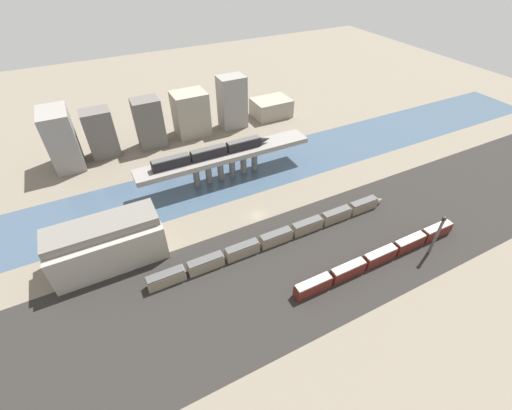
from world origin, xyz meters
name	(u,v)px	position (x,y,z in m)	size (l,w,h in m)	color
ground_plane	(256,215)	(0.00, 0.00, 0.00)	(400.00, 400.00, 0.00)	#756B5B
railbed_yard	(295,266)	(0.00, -24.00, 0.00)	(280.00, 42.00, 0.01)	#282623
river_water	(227,177)	(0.00, 24.55, 0.00)	(320.00, 28.06, 0.01)	#3D5166
bridge	(226,158)	(0.00, 24.55, 8.58)	(65.15, 8.67, 10.58)	gray
train_on_bridge	(213,152)	(-4.59, 24.55, 12.31)	(44.53, 2.93, 3.56)	black
train_yard_near	(382,255)	(22.91, -33.38, 2.03)	(59.13, 2.63, 4.12)	#5B1E19
train_yard_mid	(279,236)	(0.79, -13.53, 1.90)	(80.41, 2.84, 3.87)	gray
warehouse_building	(107,243)	(-45.21, 1.97, 6.50)	(29.67, 13.87, 13.67)	#9E998E
signal_tower	(436,236)	(37.32, -37.57, 6.98)	(1.00, 0.80, 13.86)	#4C4C51
city_block_far_left	(62,139)	(-51.60, 60.82, 11.32)	(10.26, 15.83, 22.63)	gray
city_block_left	(101,133)	(-37.76, 62.48, 9.63)	(10.94, 8.71, 19.26)	#605B56
city_block_center	(149,123)	(-18.62, 61.28, 10.26)	(10.79, 8.86, 20.52)	#605B56
city_block_right	(191,114)	(0.24, 64.00, 9.48)	(14.39, 11.83, 18.96)	gray
city_block_far_right	(232,102)	(19.46, 62.18, 11.65)	(11.71, 8.73, 23.30)	gray
city_block_tall	(271,108)	(40.85, 63.87, 4.19)	(17.90, 13.30, 8.38)	gray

